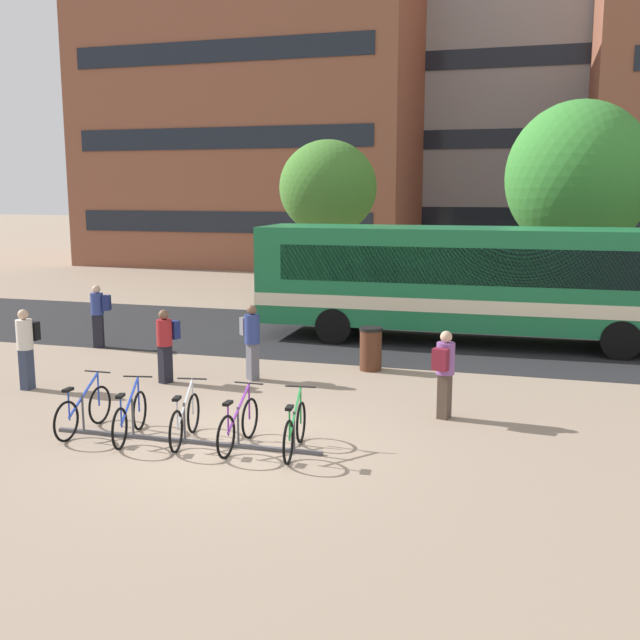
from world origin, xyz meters
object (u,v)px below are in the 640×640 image
Objects in this scene: city_bus at (477,280)px; parked_bicycle_silver_2 at (185,420)px; parked_bicycle_blue_0 at (83,411)px; commuter_grey_pack_4 at (252,337)px; parked_bicycle_purple_3 at (238,425)px; commuter_black_pack_0 at (26,343)px; parked_bicycle_blue_1 at (130,418)px; commuter_navy_pack_3 at (166,341)px; street_tree_0 at (328,188)px; parked_bicycle_green_4 at (295,430)px; commuter_navy_pack_2 at (99,311)px; street_tree_1 at (578,178)px; commuter_maroon_pack_1 at (445,369)px; trash_bin at (371,349)px.

city_bus is 10.71m from parked_bicycle_silver_2.
commuter_grey_pack_4 reaches higher than parked_bicycle_blue_0.
commuter_black_pack_0 is (-5.76, 2.20, 0.62)m from parked_bicycle_purple_3.
commuter_grey_pack_4 reaches higher than parked_bicycle_blue_1.
street_tree_0 reaches higher than commuter_navy_pack_3.
parked_bicycle_blue_1 is 0.99× the size of parked_bicycle_green_4.
commuter_navy_pack_3 is at bearing 122.49° from commuter_navy_pack_2.
commuter_navy_pack_3 reaches higher than parked_bicycle_green_4.
parked_bicycle_blue_1 is 0.23× the size of street_tree_1.
commuter_maroon_pack_1 is (5.01, 2.67, 0.57)m from parked_bicycle_blue_1.
parked_bicycle_blue_0 is 1.95m from parked_bicycle_silver_2.
commuter_maroon_pack_1 is at bearing -73.39° from parked_bicycle_blue_1.
commuter_black_pack_0 is 15.83m from street_tree_0.
parked_bicycle_silver_2 is 4.17m from commuter_navy_pack_3.
street_tree_0 reaches higher than parked_bicycle_purple_3.
city_bus reaches higher than commuter_grey_pack_4.
parked_bicycle_blue_0 is 1.01× the size of commuter_navy_pack_2.
commuter_black_pack_0 is 19.28m from street_tree_1.
trash_bin reaches higher than parked_bicycle_blue_1.
street_tree_0 is at bearing 139.18° from commuter_grey_pack_4.
commuter_maroon_pack_1 reaches higher than parked_bicycle_blue_1.
parked_bicycle_blue_1 is at bearing 86.27° from parked_bicycle_green_4.
parked_bicycle_silver_2 is at bearing 53.06° from commuter_navy_pack_3.
commuter_maroon_pack_1 is at bearing 19.90° from commuter_grey_pack_4.
city_bus is at bearing 14.26° from commuter_maroon_pack_1.
commuter_navy_pack_2 is 5.63m from commuter_grey_pack_4.
parked_bicycle_purple_3 is at bearing -89.86° from parked_bicycle_blue_0.
commuter_black_pack_0 is at bearing 83.94° from commuter_navy_pack_2.
commuter_black_pack_0 reaches higher than parked_bicycle_blue_0.
parked_bicycle_green_4 is (2.92, 0.15, 0.00)m from parked_bicycle_blue_1.
city_bus reaches higher than commuter_black_pack_0.
parked_bicycle_blue_1 is 1.00× the size of parked_bicycle_silver_2.
street_tree_0 is at bearing 37.47° from commuter_maroon_pack_1.
street_tree_1 is (9.24, -0.36, 0.35)m from street_tree_0.
commuter_black_pack_0 is 4.80m from commuter_grey_pack_4.
commuter_black_pack_0 is (-4.78, 2.18, 0.62)m from parked_bicycle_silver_2.
parked_bicycle_silver_2 is 1.00× the size of commuter_navy_pack_2.
parked_bicycle_blue_0 is at bearing -88.57° from street_tree_0.
trash_bin is at bearing -6.24° from parked_bicycle_green_4.
commuter_navy_pack_3 is 16.75m from street_tree_1.
street_tree_1 is (2.83, 7.28, 2.87)m from city_bus.
trash_bin is 0.17× the size of street_tree_0.
commuter_black_pack_0 is at bearing -42.00° from commuter_navy_pack_3.
commuter_grey_pack_4 is (1.49, 4.30, 0.60)m from parked_bicycle_blue_0.
parked_bicycle_blue_0 is at bearing -123.11° from trash_bin.
parked_bicycle_blue_1 is (-5.00, -9.96, -1.39)m from city_bus.
parked_bicycle_silver_2 is 0.98× the size of commuter_black_pack_0.
city_bus is at bearing -38.14° from parked_bicycle_blue_1.
commuter_black_pack_0 is 8.83m from commuter_maroon_pack_1.
commuter_black_pack_0 is at bearing 106.54° from commuter_maroon_pack_1.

